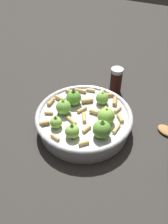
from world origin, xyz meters
TOP-DOWN VIEW (x-y plane):
  - ground_plane at (0.00, 0.00)m, footprint 2.40×2.40m
  - cooking_pan at (0.00, -0.00)m, footprint 0.26×0.26m
  - pepper_shaker at (0.02, 0.20)m, footprint 0.04×0.04m

SIDE VIEW (x-z plane):
  - ground_plane at x=0.00m, z-range 0.00..0.00m
  - cooking_pan at x=0.00m, z-range -0.02..0.09m
  - pepper_shaker at x=0.02m, z-range 0.00..0.09m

